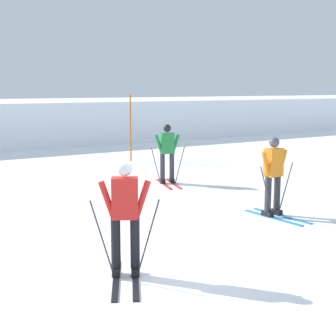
{
  "coord_description": "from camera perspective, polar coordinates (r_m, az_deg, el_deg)",
  "views": [
    {
      "loc": [
        -4.04,
        -6.37,
        2.74
      ],
      "look_at": [
        2.1,
        3.36,
        0.9
      ],
      "focal_mm": 53.78,
      "sensor_mm": 36.0,
      "label": 1
    }
  ],
  "objects": [
    {
      "name": "ground_plane",
      "position": [
        8.03,
        0.14,
        -10.87
      ],
      "size": [
        120.0,
        120.0,
        0.0
      ],
      "primitive_type": "plane",
      "color": "white"
    },
    {
      "name": "skier_red",
      "position": [
        7.32,
        -4.89,
        -5.37
      ],
      "size": [
        1.08,
        1.59,
        1.71
      ],
      "color": "black",
      "rests_on": "ground"
    },
    {
      "name": "skier_orange",
      "position": [
        10.95,
        11.87,
        -0.69
      ],
      "size": [
        1.0,
        1.62,
        1.71
      ],
      "color": "#237AC6",
      "rests_on": "ground"
    },
    {
      "name": "trail_marker_pole",
      "position": [
        18.87,
        -4.26,
        4.53
      ],
      "size": [
        0.06,
        0.06,
        2.5
      ],
      "primitive_type": "cylinder",
      "color": "#C65614",
      "rests_on": "ground"
    },
    {
      "name": "skier_green",
      "position": [
        14.43,
        -0.09,
        1.83
      ],
      "size": [
        0.97,
        1.64,
        1.71
      ],
      "color": "red",
      "rests_on": "ground"
    }
  ]
}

